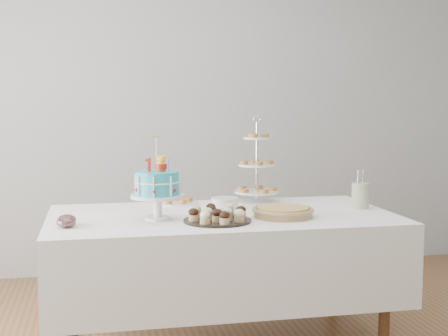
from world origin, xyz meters
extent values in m
cube|color=#96999B|center=(0.00, 2.00, 1.35)|extent=(5.00, 0.04, 2.70)
cube|color=white|center=(0.00, 0.30, 0.55)|extent=(1.92, 1.02, 0.45)
cylinder|color=brown|center=(-0.82, -0.07, 0.34)|extent=(0.06, 0.06, 0.67)
cylinder|color=brown|center=(0.82, -0.07, 0.34)|extent=(0.06, 0.06, 0.67)
cylinder|color=brown|center=(-0.82, 0.67, 0.34)|extent=(0.06, 0.06, 0.67)
cylinder|color=brown|center=(0.82, 0.67, 0.34)|extent=(0.06, 0.06, 0.67)
cylinder|color=#2CA9BF|center=(-0.37, 0.20, 0.97)|extent=(0.23, 0.23, 0.12)
torus|color=white|center=(-0.37, 0.20, 0.97)|extent=(0.24, 0.24, 0.01)
cube|color=red|center=(-0.41, 0.20, 1.07)|extent=(0.02, 0.02, 0.07)
cylinder|color=#387DF1|center=(-0.32, 0.15, 1.07)|extent=(0.01, 0.01, 0.07)
cylinder|color=silver|center=(-0.37, 0.23, 1.12)|extent=(0.00, 0.00, 0.18)
cylinder|color=gold|center=(-0.37, 0.23, 1.21)|extent=(0.05, 0.05, 0.01)
cylinder|color=black|center=(-0.07, 0.08, 0.78)|extent=(0.36, 0.36, 0.01)
ellipsoid|color=black|center=(-0.14, 0.08, 0.83)|extent=(0.05, 0.05, 0.04)
ellipsoid|color=#F3E2BC|center=(0.00, 0.08, 0.83)|extent=(0.05, 0.05, 0.04)
cylinder|color=tan|center=(0.31, 0.14, 0.79)|extent=(0.32, 0.32, 0.04)
cylinder|color=#AF7C44|center=(0.31, 0.14, 0.81)|extent=(0.28, 0.28, 0.02)
torus|color=tan|center=(0.31, 0.14, 0.81)|extent=(0.34, 0.34, 0.02)
cylinder|color=silver|center=(0.31, 0.70, 1.02)|extent=(0.01, 0.01, 0.50)
cylinder|color=white|center=(0.31, 0.70, 0.83)|extent=(0.28, 0.28, 0.01)
cylinder|color=white|center=(0.31, 0.70, 1.00)|extent=(0.23, 0.23, 0.01)
cylinder|color=white|center=(0.31, 0.70, 1.17)|extent=(0.17, 0.17, 0.01)
torus|color=silver|center=(0.31, 0.70, 1.29)|extent=(0.05, 0.01, 0.05)
cylinder|color=white|center=(0.05, 0.48, 0.80)|extent=(0.16, 0.16, 0.06)
cylinder|color=white|center=(-0.20, 0.69, 0.78)|extent=(0.26, 0.26, 0.01)
ellipsoid|color=silver|center=(-0.84, 0.14, 0.80)|extent=(0.10, 0.10, 0.06)
cylinder|color=#600808|center=(-0.84, 0.14, 0.79)|extent=(0.07, 0.07, 0.03)
ellipsoid|color=silver|center=(-0.84, 0.08, 0.80)|extent=(0.10, 0.10, 0.06)
cylinder|color=#600808|center=(-0.84, 0.08, 0.79)|extent=(0.07, 0.07, 0.03)
cylinder|color=beige|center=(0.84, 0.32, 0.84)|extent=(0.10, 0.10, 0.15)
cylinder|color=beige|center=(0.89, 0.33, 0.86)|extent=(0.01, 0.01, 0.08)
camera|label=1|loc=(-0.69, -3.08, 1.39)|focal=50.00mm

